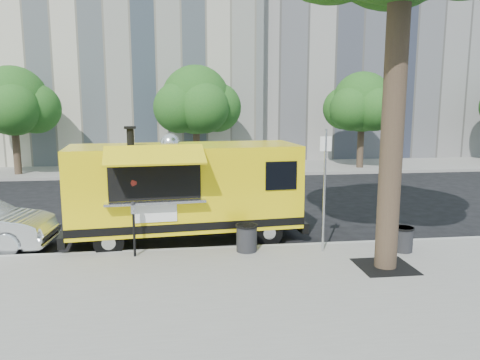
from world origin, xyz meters
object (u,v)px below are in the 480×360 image
at_px(far_tree_a, 13,101).
at_px(trash_bin_left, 247,237).
at_px(far_tree_b, 196,100).
at_px(parking_meter, 134,222).
at_px(trash_bin_right, 403,238).
at_px(far_tree_c, 362,102).
at_px(food_truck, 184,189).
at_px(sign_post, 325,183).

height_order(far_tree_a, trash_bin_left, far_tree_a).
relative_size(far_tree_b, parking_meter, 4.12).
xyz_separation_m(parking_meter, trash_bin_right, (6.50, -0.46, -0.51)).
bearing_deg(far_tree_b, far_tree_a, -177.46).
bearing_deg(far_tree_a, trash_bin_right, -46.26).
bearing_deg(far_tree_c, far_tree_b, 178.09).
relative_size(parking_meter, food_truck, 0.20).
bearing_deg(sign_post, food_truck, 152.76).
height_order(far_tree_b, food_truck, far_tree_b).
bearing_deg(trash_bin_right, sign_post, 172.54).
distance_m(far_tree_c, food_truck, 15.83).
height_order(far_tree_a, food_truck, far_tree_a).
relative_size(far_tree_c, trash_bin_right, 8.55).
bearing_deg(food_truck, trash_bin_left, -49.78).
bearing_deg(far_tree_a, far_tree_c, 0.32).
bearing_deg(food_truck, parking_meter, -133.67).
xyz_separation_m(sign_post, parking_meter, (-4.55, 0.20, -0.87)).
relative_size(food_truck, trash_bin_left, 9.83).
distance_m(sign_post, food_truck, 3.77).
bearing_deg(parking_meter, food_truck, 51.40).
bearing_deg(sign_post, parking_meter, 177.48).
relative_size(far_tree_c, sign_post, 1.74).
height_order(far_tree_c, parking_meter, far_tree_c).
relative_size(sign_post, trash_bin_left, 4.52).
distance_m(far_tree_a, trash_bin_left, 17.02).
xyz_separation_m(far_tree_a, far_tree_c, (18.00, 0.10, -0.06)).
relative_size(far_tree_b, food_truck, 0.84).
distance_m(far_tree_a, far_tree_c, 18.00).
relative_size(far_tree_a, trash_bin_right, 8.79).
bearing_deg(trash_bin_left, trash_bin_right, -7.57).
xyz_separation_m(far_tree_c, trash_bin_left, (-8.30, -13.70, -3.22)).
xyz_separation_m(parking_meter, food_truck, (1.21, 1.52, 0.49)).
xyz_separation_m(parking_meter, trash_bin_left, (2.70, 0.05, -0.48)).
height_order(parking_meter, trash_bin_left, parking_meter).
relative_size(far_tree_c, trash_bin_left, 7.85).
relative_size(far_tree_b, far_tree_c, 1.06).
relative_size(parking_meter, trash_bin_left, 2.01).
relative_size(far_tree_b, sign_post, 1.83).
bearing_deg(far_tree_b, parking_meter, -98.10).
bearing_deg(trash_bin_left, parking_meter, -178.94).
height_order(parking_meter, food_truck, food_truck).
height_order(far_tree_c, sign_post, far_tree_c).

